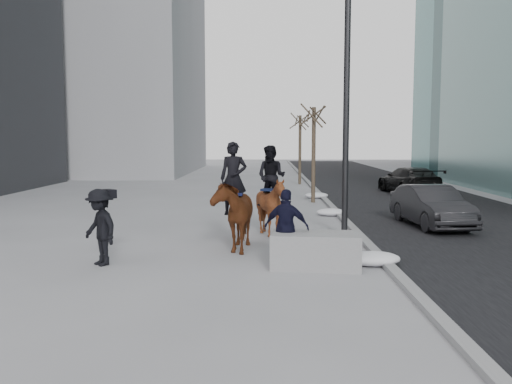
{
  "coord_description": "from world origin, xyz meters",
  "views": [
    {
      "loc": [
        0.24,
        -12.83,
        2.91
      ],
      "look_at": [
        0.0,
        1.2,
        1.5
      ],
      "focal_mm": 38.0,
      "sensor_mm": 36.0,
      "label": 1
    }
  ],
  "objects_px": {
    "car_near": "(431,206)",
    "mounted_left": "(233,209)",
    "planter": "(316,251)",
    "mounted_right": "(271,200)"
  },
  "relations": [
    {
      "from": "mounted_right",
      "to": "car_near",
      "type": "bearing_deg",
      "value": 19.57
    },
    {
      "from": "planter",
      "to": "car_near",
      "type": "height_order",
      "value": "car_near"
    },
    {
      "from": "planter",
      "to": "mounted_left",
      "type": "xyz_separation_m",
      "value": [
        -1.96,
        2.06,
        0.65
      ]
    },
    {
      "from": "planter",
      "to": "mounted_left",
      "type": "bearing_deg",
      "value": 133.65
    },
    {
      "from": "planter",
      "to": "mounted_right",
      "type": "distance_m",
      "value": 4.08
    },
    {
      "from": "mounted_left",
      "to": "planter",
      "type": "bearing_deg",
      "value": -46.35
    },
    {
      "from": "car_near",
      "to": "mounted_left",
      "type": "distance_m",
      "value": 7.31
    },
    {
      "from": "car_near",
      "to": "mounted_left",
      "type": "bearing_deg",
      "value": -155.5
    },
    {
      "from": "car_near",
      "to": "mounted_right",
      "type": "xyz_separation_m",
      "value": [
        -5.28,
        -1.88,
        0.4
      ]
    },
    {
      "from": "car_near",
      "to": "mounted_right",
      "type": "distance_m",
      "value": 5.61
    }
  ]
}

